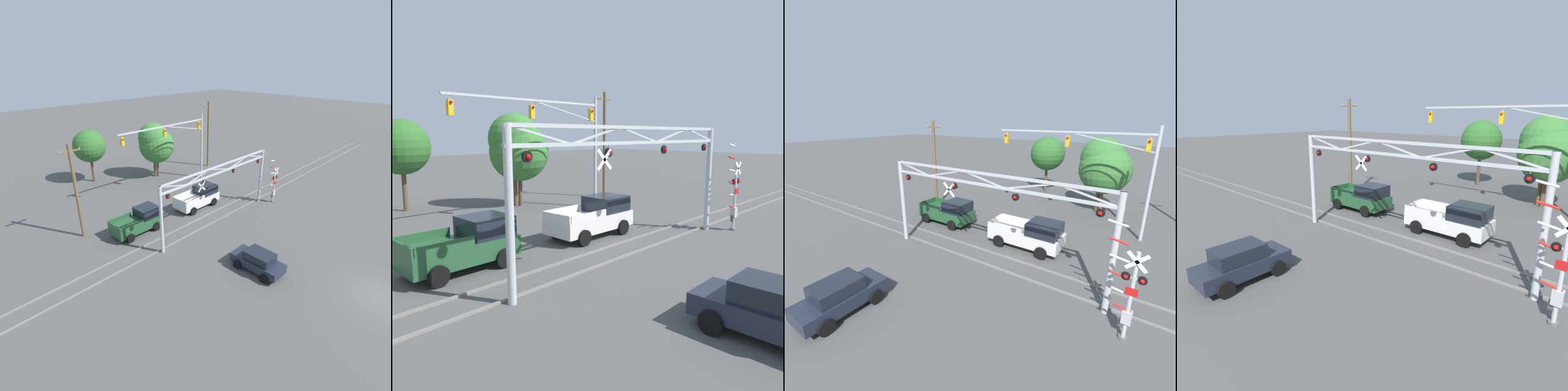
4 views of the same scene
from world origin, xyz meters
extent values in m
plane|color=#4C4C4C|center=(0.00, 0.00, 0.00)|extent=(200.00, 200.00, 0.00)
cube|color=gray|center=(0.00, 14.62, 0.05)|extent=(80.00, 0.08, 0.10)
cube|color=gray|center=(0.00, 16.05, 0.05)|extent=(80.00, 0.08, 0.10)
cylinder|color=#B7BABF|center=(-6.81, 14.34, 2.91)|extent=(0.28, 0.28, 5.82)
cylinder|color=#B7BABF|center=(6.81, 14.34, 2.91)|extent=(0.28, 0.28, 5.82)
cube|color=#B7BABF|center=(0.00, 14.34, 5.12)|extent=(13.91, 0.14, 0.14)
cube|color=#B7BABF|center=(0.00, 14.34, 5.75)|extent=(13.91, 0.14, 0.14)
cube|color=#B7BABF|center=(-5.45, 14.34, 5.44)|extent=(2.74, 0.08, 0.71)
cube|color=#B7BABF|center=(-2.73, 14.34, 5.44)|extent=(2.74, 0.08, 0.71)
cube|color=#B7BABF|center=(0.00, 14.34, 5.44)|extent=(2.74, 0.08, 0.71)
cube|color=#B7BABF|center=(2.73, 14.34, 5.44)|extent=(2.74, 0.08, 0.71)
cube|color=#B7BABF|center=(5.45, 14.34, 5.44)|extent=(2.74, 0.08, 0.71)
cylinder|color=black|center=(-6.07, 14.34, 4.76)|extent=(0.38, 0.10, 0.38)
sphere|color=red|center=(-6.07, 14.27, 4.76)|extent=(0.18, 0.18, 0.18)
cylinder|color=#B7BABF|center=(-6.07, 14.34, 5.00)|extent=(0.04, 0.04, 0.10)
cylinder|color=black|center=(-2.02, 14.34, 4.76)|extent=(0.38, 0.10, 0.38)
sphere|color=red|center=(-2.02, 14.27, 4.76)|extent=(0.18, 0.18, 0.18)
cylinder|color=#B7BABF|center=(-2.02, 14.34, 5.00)|extent=(0.04, 0.04, 0.10)
cylinder|color=black|center=(2.02, 14.34, 4.76)|extent=(0.38, 0.10, 0.38)
sphere|color=red|center=(2.02, 14.27, 4.76)|extent=(0.18, 0.18, 0.18)
cylinder|color=#B7BABF|center=(2.02, 14.34, 5.00)|extent=(0.04, 0.04, 0.10)
cylinder|color=black|center=(6.07, 14.34, 4.76)|extent=(0.38, 0.10, 0.38)
sphere|color=red|center=(6.07, 14.27, 4.76)|extent=(0.18, 0.18, 0.18)
cylinder|color=#B7BABF|center=(6.07, 14.34, 5.00)|extent=(0.04, 0.04, 0.10)
cube|color=white|center=(-2.38, 14.24, 4.50)|extent=(0.88, 0.03, 0.88)
cube|color=white|center=(-2.38, 14.24, 4.50)|extent=(0.88, 0.03, 0.88)
cylinder|color=black|center=(-2.38, 14.21, 4.50)|extent=(0.04, 0.04, 0.02)
cylinder|color=#B7BABF|center=(7.72, 13.13, 1.97)|extent=(0.16, 0.16, 3.93)
cylinder|color=#59595B|center=(7.72, 13.13, 0.05)|extent=(0.35, 0.35, 0.10)
cube|color=white|center=(7.72, 13.02, 3.58)|extent=(0.78, 0.03, 0.78)
cube|color=white|center=(7.72, 13.02, 3.58)|extent=(0.78, 0.03, 0.78)
cylinder|color=black|center=(7.72, 12.99, 3.58)|extent=(0.04, 0.04, 0.02)
cylinder|color=black|center=(7.44, 13.13, 2.83)|extent=(0.32, 0.09, 0.32)
sphere|color=red|center=(7.44, 13.07, 2.83)|extent=(0.16, 0.16, 0.16)
cylinder|color=black|center=(8.00, 13.13, 2.83)|extent=(0.32, 0.09, 0.32)
sphere|color=red|center=(8.00, 13.07, 2.83)|extent=(0.16, 0.16, 0.16)
cube|color=#B7BABF|center=(7.72, 13.13, 2.83)|extent=(0.64, 0.06, 0.06)
cube|color=red|center=(7.72, 13.03, 2.28)|extent=(0.44, 0.02, 0.32)
cube|color=#B2B2B7|center=(7.72, 13.13, 1.05)|extent=(0.36, 0.28, 0.56)
cylinder|color=red|center=(7.48, 13.13, 1.40)|extent=(0.71, 0.09, 0.20)
cylinder|color=white|center=(7.36, 13.13, 2.10)|extent=(0.71, 0.09, 0.20)
cylinder|color=red|center=(7.25, 13.13, 2.80)|extent=(0.71, 0.09, 0.20)
cylinder|color=white|center=(7.13, 13.13, 3.50)|extent=(0.71, 0.09, 0.20)
cylinder|color=red|center=(7.01, 13.13, 4.20)|extent=(0.71, 0.09, 0.20)
cylinder|color=white|center=(6.90, 13.13, 4.89)|extent=(0.71, 0.09, 0.20)
cube|color=#3F3F42|center=(7.59, 13.13, 0.70)|extent=(0.24, 0.12, 0.36)
cylinder|color=#B7BABF|center=(7.61, 23.81, 4.09)|extent=(0.24, 0.24, 8.18)
cube|color=#B7BABF|center=(1.68, 23.81, 7.58)|extent=(11.86, 0.14, 0.14)
cube|color=#B7BABF|center=(4.65, 23.81, 6.98)|extent=(5.95, 0.08, 1.28)
cylinder|color=#B7BABF|center=(-3.75, 23.81, 7.43)|extent=(0.04, 0.04, 0.30)
cube|color=gold|center=(-3.75, 23.81, 6.87)|extent=(0.30, 0.26, 0.83)
sphere|color=red|center=(-3.75, 23.65, 7.15)|extent=(0.18, 0.18, 0.18)
cylinder|color=#B7BABF|center=(1.68, 23.81, 7.43)|extent=(0.04, 0.04, 0.30)
cube|color=gold|center=(1.68, 23.81, 6.87)|extent=(0.30, 0.26, 0.83)
sphere|color=red|center=(1.68, 23.65, 7.15)|extent=(0.18, 0.18, 0.18)
cylinder|color=#B7BABF|center=(7.11, 23.81, 7.43)|extent=(0.04, 0.04, 0.30)
cube|color=gold|center=(7.11, 23.81, 6.87)|extent=(0.30, 0.26, 0.83)
sphere|color=red|center=(7.11, 23.65, 7.15)|extent=(0.18, 0.18, 0.18)
cube|color=silver|center=(1.02, 18.19, 0.83)|extent=(4.96, 2.06, 0.83)
cube|color=black|center=(2.33, 18.19, 1.66)|extent=(2.04, 1.90, 0.84)
cube|color=silver|center=(-0.10, 17.19, 1.43)|extent=(2.52, 0.08, 0.38)
cube|color=silver|center=(-0.10, 19.18, 1.43)|extent=(2.52, 0.08, 0.38)
cube|color=silver|center=(-1.41, 18.19, 1.43)|extent=(0.10, 1.98, 0.38)
cylinder|color=black|center=(2.56, 17.14, 0.41)|extent=(0.82, 0.24, 0.82)
cylinder|color=black|center=(2.56, 19.23, 0.41)|extent=(0.82, 0.24, 0.82)
cylinder|color=black|center=(-0.52, 17.14, 0.41)|extent=(0.82, 0.24, 0.82)
cylinder|color=black|center=(-0.52, 19.23, 0.41)|extent=(0.82, 0.24, 0.82)
cube|color=#23512D|center=(-6.42, 18.44, 0.83)|extent=(4.58, 2.06, 0.83)
cube|color=black|center=(-5.22, 18.44, 1.66)|extent=(1.88, 1.90, 0.84)
cube|color=#23512D|center=(-7.46, 17.45, 1.43)|extent=(2.30, 0.08, 0.38)
cube|color=#23512D|center=(-7.46, 19.43, 1.43)|extent=(2.30, 0.08, 0.38)
cube|color=#23512D|center=(-8.66, 18.44, 1.43)|extent=(0.10, 1.98, 0.38)
cylinder|color=black|center=(-5.00, 17.40, 0.41)|extent=(0.82, 0.24, 0.82)
cylinder|color=black|center=(-5.00, 19.49, 0.41)|extent=(0.82, 0.24, 0.82)
cylinder|color=black|center=(-7.84, 17.40, 0.41)|extent=(0.82, 0.24, 0.82)
cylinder|color=black|center=(-7.84, 19.49, 0.41)|extent=(0.82, 0.24, 0.82)
cube|color=#1E2333|center=(-3.34, 7.59, 0.67)|extent=(1.69, 3.89, 0.64)
cube|color=black|center=(-3.34, 7.43, 1.30)|extent=(1.44, 2.02, 0.62)
cylinder|color=black|center=(-4.19, 8.75, 0.35)|extent=(0.24, 0.70, 0.70)
cylinder|color=black|center=(-2.48, 8.75, 0.35)|extent=(0.24, 0.70, 0.70)
cylinder|color=black|center=(-4.19, 6.42, 0.35)|extent=(0.24, 0.70, 0.70)
cylinder|color=black|center=(-2.48, 6.42, 0.35)|extent=(0.24, 0.70, 0.70)
cylinder|color=brown|center=(-10.19, 21.20, 4.19)|extent=(0.28, 0.28, 8.37)
cube|color=brown|center=(-10.19, 21.20, 7.77)|extent=(1.80, 0.12, 0.12)
cylinder|color=silver|center=(-11.01, 21.20, 7.87)|extent=(0.08, 0.08, 0.12)
cylinder|color=silver|center=(-9.37, 21.20, 7.87)|extent=(0.08, 0.08, 0.12)
cylinder|color=brown|center=(11.69, 26.44, 4.52)|extent=(0.28, 0.28, 9.04)
cube|color=brown|center=(11.69, 26.44, 8.44)|extent=(1.80, 0.12, 0.12)
cylinder|color=silver|center=(10.87, 26.44, 8.54)|extent=(0.08, 0.08, 0.12)
cylinder|color=silver|center=(12.51, 26.44, 8.54)|extent=(0.08, 0.08, 0.12)
cylinder|color=brown|center=(3.62, 28.49, 1.90)|extent=(0.32, 0.32, 3.81)
sphere|color=#387533|center=(3.62, 28.49, 5.15)|extent=(3.82, 3.82, 3.82)
cylinder|color=brown|center=(3.95, 28.30, 1.30)|extent=(0.32, 0.32, 2.59)
sphere|color=#387533|center=(3.95, 28.30, 4.16)|extent=(4.49, 4.49, 4.49)
cylinder|color=brown|center=(-3.03, 32.60, 1.61)|extent=(0.32, 0.32, 3.22)
sphere|color=#2D6628|center=(-3.03, 32.60, 4.59)|extent=(3.94, 3.94, 3.94)
camera|label=1|loc=(-19.65, -2.14, 14.54)|focal=28.00mm
camera|label=2|loc=(-13.64, 4.50, 5.47)|focal=35.00mm
camera|label=3|loc=(7.71, 2.77, 8.69)|focal=24.00mm
camera|label=4|loc=(8.91, 2.12, 7.06)|focal=28.00mm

